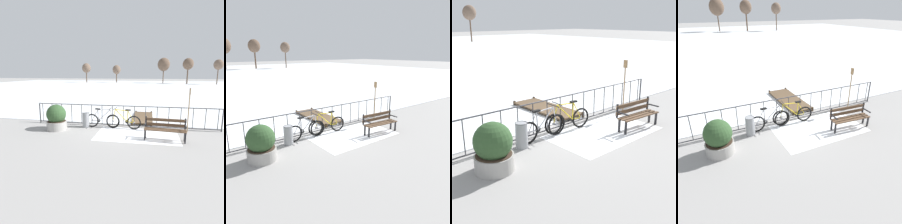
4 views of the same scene
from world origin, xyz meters
TOP-DOWN VIEW (x-y plane):
  - ground_plane at (0.00, 0.00)m, footprint 160.00×160.00m
  - snow_patch at (0.76, -1.20)m, footprint 3.50×2.08m
  - railing_fence at (0.00, 0.00)m, footprint 9.06×0.06m
  - bicycle_near_railing at (-0.98, -0.34)m, footprint 1.71×0.52m
  - bicycle_second at (0.04, -0.31)m, footprint 1.71×0.52m
  - park_bench at (1.88, -1.60)m, footprint 1.63×0.60m
  - planter_with_shrub at (-3.02, -1.07)m, footprint 0.92×0.92m
  - trash_bin at (-1.79, -0.42)m, footprint 0.35×0.35m
  - oar_upright at (2.97, -0.28)m, footprint 0.04×0.16m
  - wooden_dock at (0.89, 1.78)m, footprint 1.10×3.07m
  - tree_far_west at (16.19, 39.55)m, footprint 2.10×2.10m
  - tree_west_mid at (9.92, 41.04)m, footprint 2.48×2.48m

SIDE VIEW (x-z plane):
  - ground_plane at x=0.00m, z-range 0.00..0.00m
  - snow_patch at x=0.76m, z-range 0.00..0.01m
  - wooden_dock at x=0.89m, z-range 0.02..0.22m
  - bicycle_near_railing at x=-0.98m, z-range -0.12..0.86m
  - bicycle_second at x=0.04m, z-range -0.12..0.86m
  - trash_bin at x=-1.79m, z-range 0.01..0.74m
  - park_bench at x=1.88m, z-range 0.07..0.96m
  - railing_fence at x=0.00m, z-range 0.02..1.09m
  - planter_with_shrub at x=-3.02m, z-range -0.03..1.17m
  - oar_upright at x=2.97m, z-range 0.15..2.13m
  - tree_far_west at x=16.19m, z-range 1.62..7.24m
  - tree_west_mid at x=9.92m, z-range 1.62..7.71m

